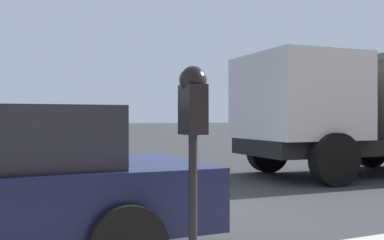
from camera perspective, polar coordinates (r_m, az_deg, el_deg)
ground_plane at (r=6.03m, az=-2.97°, el=-12.42°), size 220.00×220.00×0.00m
parking_meter at (r=3.06m, az=0.11°, el=0.22°), size 0.21×0.19×1.51m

